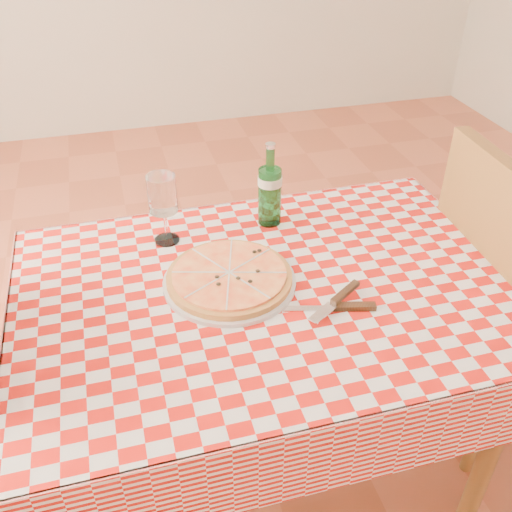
{
  "coord_description": "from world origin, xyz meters",
  "views": [
    {
      "loc": [
        -0.34,
        -1.1,
        1.67
      ],
      "look_at": [
        -0.02,
        0.06,
        0.82
      ],
      "focal_mm": 40.0,
      "sensor_mm": 36.0,
      "label": 1
    }
  ],
  "objects_px": {
    "water_bottle": "(270,185)",
    "wine_glass": "(164,209)",
    "pizza_plate": "(229,277)",
    "dining_table": "(269,315)",
    "chair_near": "(504,289)"
  },
  "relations": [
    {
      "from": "pizza_plate",
      "to": "water_bottle",
      "type": "bearing_deg",
      "value": 54.76
    },
    {
      "from": "chair_near",
      "to": "water_bottle",
      "type": "xyz_separation_m",
      "value": [
        -0.66,
        0.3,
        0.3
      ]
    },
    {
      "from": "dining_table",
      "to": "water_bottle",
      "type": "relative_size",
      "value": 4.69
    },
    {
      "from": "water_bottle",
      "to": "chair_near",
      "type": "bearing_deg",
      "value": -24.34
    },
    {
      "from": "dining_table",
      "to": "pizza_plate",
      "type": "relative_size",
      "value": 3.47
    },
    {
      "from": "dining_table",
      "to": "chair_near",
      "type": "distance_m",
      "value": 0.75
    },
    {
      "from": "dining_table",
      "to": "pizza_plate",
      "type": "xyz_separation_m",
      "value": [
        -0.1,
        0.04,
        0.12
      ]
    },
    {
      "from": "pizza_plate",
      "to": "wine_glass",
      "type": "xyz_separation_m",
      "value": [
        -0.13,
        0.24,
        0.08
      ]
    },
    {
      "from": "dining_table",
      "to": "wine_glass",
      "type": "xyz_separation_m",
      "value": [
        -0.22,
        0.29,
        0.2
      ]
    },
    {
      "from": "dining_table",
      "to": "water_bottle",
      "type": "height_order",
      "value": "water_bottle"
    },
    {
      "from": "dining_table",
      "to": "chair_near",
      "type": "bearing_deg",
      "value": 0.36
    },
    {
      "from": "water_bottle",
      "to": "wine_glass",
      "type": "distance_m",
      "value": 0.32
    },
    {
      "from": "chair_near",
      "to": "wine_glass",
      "type": "relative_size",
      "value": 4.95
    },
    {
      "from": "pizza_plate",
      "to": "water_bottle",
      "type": "distance_m",
      "value": 0.34
    },
    {
      "from": "pizza_plate",
      "to": "water_bottle",
      "type": "relative_size",
      "value": 1.35
    }
  ]
}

